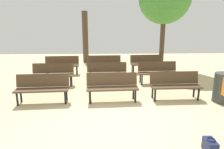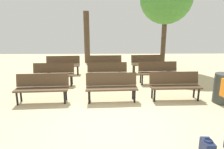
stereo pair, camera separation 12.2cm
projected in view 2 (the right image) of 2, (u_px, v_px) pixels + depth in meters
name	position (u px, v px, depth m)	size (l,w,h in m)	color
ground_plane	(114.00, 124.00, 4.90)	(24.00, 24.00, 0.00)	#CCB789
bench_r0_c0	(42.00, 86.00, 6.21)	(1.63, 0.58, 0.87)	#4C3823
bench_r0_c1	(112.00, 85.00, 6.31)	(1.62, 0.56, 0.87)	#4C3823
bench_r0_c2	(175.00, 84.00, 6.46)	(1.61, 0.52, 0.87)	#4C3823
bench_r1_c0	(53.00, 73.00, 7.94)	(1.63, 0.58, 0.87)	#4C3823
bench_r1_c1	(107.00, 72.00, 8.08)	(1.61, 0.53, 0.87)	#4C3823
bench_r1_c2	(158.00, 71.00, 8.23)	(1.62, 0.56, 0.87)	#4C3823
bench_r2_c0	(63.00, 64.00, 9.71)	(1.63, 0.60, 0.87)	#4C3823
bench_r2_c1	(105.00, 63.00, 9.87)	(1.62, 0.54, 0.87)	#4C3823
bench_r2_c2	(147.00, 63.00, 10.04)	(1.63, 0.59, 0.87)	#4C3823
tree_0	(87.00, 37.00, 12.53)	(0.35, 0.35, 3.15)	#4C3A28
handbag	(207.00, 147.00, 3.76)	(0.19, 0.33, 0.29)	#192347
trash_bin	(224.00, 88.00, 6.16)	(0.58, 0.58, 0.92)	#383D38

